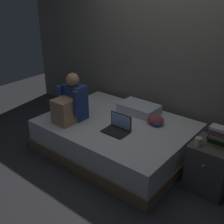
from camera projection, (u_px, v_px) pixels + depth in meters
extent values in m
plane|color=#2D2D33|center=(114.00, 166.00, 3.72)|extent=(8.00, 8.00, 0.00)
cube|color=slate|center=(167.00, 48.00, 3.99)|extent=(5.60, 0.10, 2.70)
cube|color=#7A6047|center=(116.00, 146.00, 4.00)|extent=(2.00, 1.50, 0.19)
cube|color=silver|center=(116.00, 131.00, 3.90)|extent=(1.96, 1.46, 0.28)
cube|color=#474442|center=(210.00, 166.00, 3.24)|extent=(0.44, 0.44, 0.58)
sphere|color=gray|center=(204.00, 166.00, 3.03)|extent=(0.04, 0.04, 0.04)
cube|color=navy|center=(76.00, 102.00, 3.88)|extent=(0.30, 0.20, 0.48)
sphere|color=#A87C5E|center=(73.00, 80.00, 3.72)|extent=(0.18, 0.18, 0.18)
cube|color=#A87C5E|center=(64.00, 112.00, 3.75)|extent=(0.26, 0.24, 0.34)
cylinder|color=navy|center=(60.00, 98.00, 3.84)|extent=(0.07, 0.07, 0.34)
cylinder|color=navy|center=(76.00, 104.00, 3.66)|extent=(0.07, 0.07, 0.34)
cube|color=black|center=(115.00, 132.00, 3.58)|extent=(0.32, 0.22, 0.02)
cube|color=black|center=(121.00, 121.00, 3.61)|extent=(0.32, 0.01, 0.20)
cube|color=#8CB2EA|center=(121.00, 121.00, 3.61)|extent=(0.29, 0.00, 0.18)
cube|color=silver|center=(139.00, 108.00, 4.10)|extent=(0.56, 0.36, 0.13)
cube|color=gold|center=(219.00, 143.00, 3.10)|extent=(0.22, 0.15, 0.03)
cube|color=black|center=(219.00, 142.00, 3.08)|extent=(0.22, 0.13, 0.03)
cube|color=black|center=(218.00, 139.00, 3.08)|extent=(0.22, 0.13, 0.03)
cube|color=#387042|center=(220.00, 137.00, 3.06)|extent=(0.19, 0.16, 0.03)
cube|color=#9E2D28|center=(220.00, 134.00, 3.06)|extent=(0.22, 0.15, 0.03)
cube|color=#284C84|center=(221.00, 131.00, 3.05)|extent=(0.21, 0.14, 0.03)
cube|color=beige|center=(221.00, 129.00, 3.03)|extent=(0.22, 0.13, 0.03)
cylinder|color=#BCB2A3|center=(198.00, 141.00, 3.08)|extent=(0.08, 0.08, 0.09)
ellipsoid|color=#8E3D47|center=(155.00, 120.00, 3.77)|extent=(0.23, 0.20, 0.13)
ellipsoid|color=#3D4C8E|center=(156.00, 123.00, 3.74)|extent=(0.16, 0.13, 0.09)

